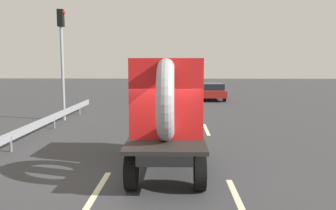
# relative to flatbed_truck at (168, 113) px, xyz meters

# --- Properties ---
(ground_plane) EXTENTS (120.00, 120.00, 0.00)m
(ground_plane) POSITION_rel_flatbed_truck_xyz_m (-0.34, -1.15, -1.63)
(ground_plane) COLOR #38383A
(flatbed_truck) EXTENTS (2.02, 4.81, 3.27)m
(flatbed_truck) POSITION_rel_flatbed_truck_xyz_m (0.00, 0.00, 0.00)
(flatbed_truck) COLOR black
(flatbed_truck) RESTS_ON ground_plane
(distant_sedan) EXTENTS (1.86, 4.33, 1.41)m
(distant_sedan) POSITION_rel_flatbed_truck_xyz_m (3.37, 19.24, -0.88)
(distant_sedan) COLOR black
(distant_sedan) RESTS_ON ground_plane
(traffic_light) EXTENTS (0.42, 0.36, 5.96)m
(traffic_light) POSITION_rel_flatbed_truck_xyz_m (-5.90, 8.36, 2.24)
(traffic_light) COLOR gray
(traffic_light) RESTS_ON ground_plane
(guardrail) EXTENTS (0.10, 17.78, 0.71)m
(guardrail) POSITION_rel_flatbed_truck_xyz_m (-5.61, 3.70, -1.10)
(guardrail) COLOR gray
(guardrail) RESTS_ON ground_plane
(lane_dash_left_near) EXTENTS (0.16, 2.75, 0.01)m
(lane_dash_left_near) POSITION_rel_flatbed_truck_xyz_m (-1.69, -2.20, -1.63)
(lane_dash_left_near) COLOR beige
(lane_dash_left_near) RESTS_ON ground_plane
(lane_dash_left_far) EXTENTS (0.16, 2.48, 0.01)m
(lane_dash_left_far) POSITION_rel_flatbed_truck_xyz_m (-1.69, 5.58, -1.63)
(lane_dash_left_far) COLOR beige
(lane_dash_left_far) RESTS_ON ground_plane
(lane_dash_right_near) EXTENTS (0.16, 2.13, 0.01)m
(lane_dash_right_near) POSITION_rel_flatbed_truck_xyz_m (1.69, -2.44, -1.63)
(lane_dash_right_near) COLOR beige
(lane_dash_right_near) RESTS_ON ground_plane
(lane_dash_right_far) EXTENTS (0.16, 2.88, 0.01)m
(lane_dash_right_far) POSITION_rel_flatbed_truck_xyz_m (1.69, 5.85, -1.63)
(lane_dash_right_far) COLOR beige
(lane_dash_right_far) RESTS_ON ground_plane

